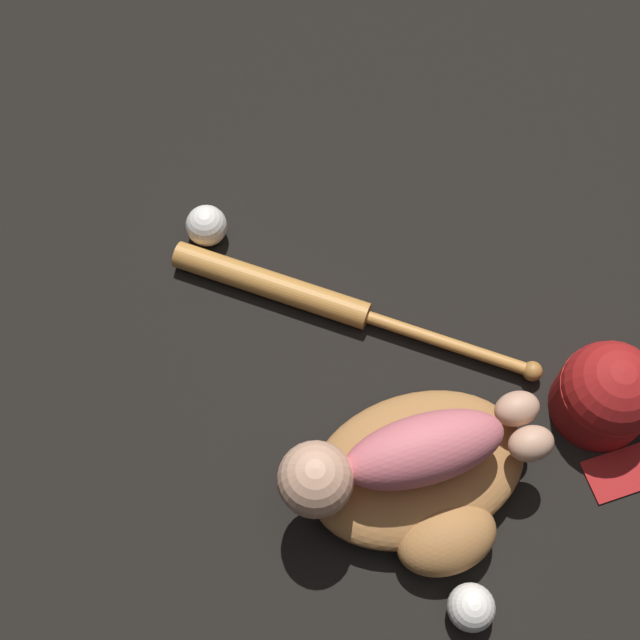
{
  "coord_description": "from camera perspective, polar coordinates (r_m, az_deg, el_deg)",
  "views": [
    {
      "loc": [
        0.15,
        0.36,
        1.29
      ],
      "look_at": [
        0.18,
        -0.21,
        0.07
      ],
      "focal_mm": 50.0,
      "sensor_mm": 36.0,
      "label": 1
    }
  ],
  "objects": [
    {
      "name": "baseball_spare",
      "position": [
        1.29,
        9.65,
        -17.69
      ],
      "size": [
        0.07,
        0.07,
        0.07
      ],
      "color": "white",
      "rests_on": "ground"
    },
    {
      "name": "baseball_cap",
      "position": [
        1.38,
        17.91,
        -4.53
      ],
      "size": [
        0.18,
        0.23,
        0.15
      ],
      "color": "maroon",
      "rests_on": "ground"
    },
    {
      "name": "baseball",
      "position": [
        1.49,
        -7.28,
        6.01
      ],
      "size": [
        0.07,
        0.07,
        0.07
      ],
      "color": "white",
      "rests_on": "ground"
    },
    {
      "name": "baseball_bat",
      "position": [
        1.43,
        -0.99,
        1.54
      ],
      "size": [
        0.59,
        0.22,
        0.04
      ],
      "color": "#C6843D",
      "rests_on": "ground"
    },
    {
      "name": "baseball_glove",
      "position": [
        1.3,
        6.55,
        -10.11
      ],
      "size": [
        0.38,
        0.34,
        0.09
      ],
      "color": "#A8703D",
      "rests_on": "ground"
    },
    {
      "name": "ground_plane",
      "position": [
        1.35,
        7.29,
        -9.69
      ],
      "size": [
        6.0,
        6.0,
        0.0
      ],
      "primitive_type": "plane",
      "color": "black"
    },
    {
      "name": "baby_figure",
      "position": [
        1.22,
        5.14,
        -8.7
      ],
      "size": [
        0.39,
        0.21,
        0.1
      ],
      "color": "#D16670",
      "rests_on": "baseball_glove"
    }
  ]
}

